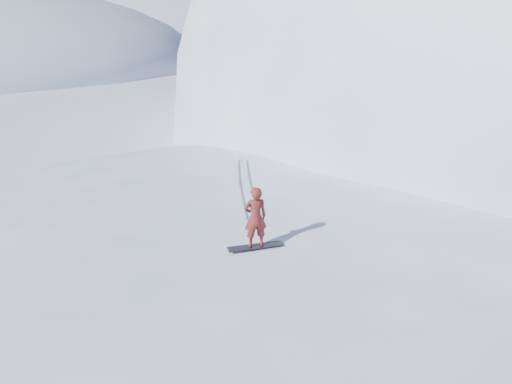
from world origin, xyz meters
TOP-DOWN VIEW (x-y plane):
  - ground at (0.00, 0.00)m, footprint 400.00×400.00m
  - near_ridge at (1.00, 3.00)m, footprint 36.00×28.00m
  - peak_shoulder at (10.00, 20.00)m, footprint 28.00×24.00m
  - far_ridge_c at (-40.00, 110.00)m, footprint 140.00×90.00m
  - wind_bumps at (-0.56, 2.12)m, footprint 16.00×14.40m
  - snowboard at (-1.39, 0.63)m, footprint 1.44×0.64m
  - snowboarder at (-1.39, 0.63)m, footprint 0.67×0.53m
  - board_tracks at (-1.90, 5.23)m, footprint 1.21×5.96m

SIDE VIEW (x-z plane):
  - ground at x=0.00m, z-range 0.00..0.00m
  - near_ridge at x=1.00m, z-range -2.40..2.40m
  - peak_shoulder at x=10.00m, z-range -9.00..9.00m
  - far_ridge_c at x=-40.00m, z-range -18.00..18.00m
  - wind_bumps at x=-0.56m, z-range -0.50..0.50m
  - snowboard at x=-1.39m, z-range 2.40..2.42m
  - board_tracks at x=-1.90m, z-range 2.40..2.44m
  - snowboarder at x=-1.39m, z-range 2.42..4.03m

